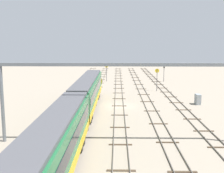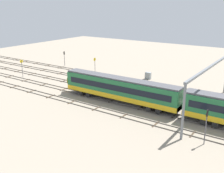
% 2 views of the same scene
% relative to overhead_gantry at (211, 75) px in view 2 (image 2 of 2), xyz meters
% --- Properties ---
extents(ground_plane, '(151.52, 151.52, 0.00)m').
position_rel_overhead_gantry_xyz_m(ground_plane, '(16.83, 0.22, -6.67)').
color(ground_plane, gray).
extents(track_near_foreground, '(135.52, 2.40, 0.16)m').
position_rel_overhead_gantry_xyz_m(track_near_foreground, '(16.83, -9.72, -6.60)').
color(track_near_foreground, '#59544C').
rests_on(track_near_foreground, ground).
extents(track_second_near, '(135.52, 2.40, 0.16)m').
position_rel_overhead_gantry_xyz_m(track_second_near, '(16.83, -4.75, -6.60)').
color(track_second_near, '#59544C').
rests_on(track_second_near, ground).
extents(track_middle, '(135.52, 2.40, 0.16)m').
position_rel_overhead_gantry_xyz_m(track_middle, '(16.83, 0.22, -6.60)').
color(track_middle, '#59544C').
rests_on(track_middle, ground).
extents(track_with_train, '(135.52, 2.40, 0.16)m').
position_rel_overhead_gantry_xyz_m(track_with_train, '(16.83, 5.19, -6.60)').
color(track_with_train, '#59544C').
rests_on(track_with_train, ground).
extents(track_far_background, '(135.52, 2.40, 0.16)m').
position_rel_overhead_gantry_xyz_m(track_far_background, '(16.83, 10.16, -6.60)').
color(track_far_background, '#59544C').
rests_on(track_far_background, ground).
extents(overhead_gantry, '(0.40, 25.71, 8.38)m').
position_rel_overhead_gantry_xyz_m(overhead_gantry, '(0.00, 0.00, 0.00)').
color(overhead_gantry, slate).
rests_on(overhead_gantry, ground).
extents(speed_sign_near_foreground, '(0.14, 0.89, 4.56)m').
position_rel_overhead_gantry_xyz_m(speed_sign_near_foreground, '(46.00, 3.44, -3.70)').
color(speed_sign_near_foreground, '#4C4C51').
rests_on(speed_sign_near_foreground, ground).
extents(speed_sign_mid_trackside, '(0.14, 0.88, 4.85)m').
position_rel_overhead_gantry_xyz_m(speed_sign_mid_trackside, '(31.18, -7.91, -3.53)').
color(speed_sign_mid_trackside, '#4C4C51').
rests_on(speed_sign_mid_trackside, ground).
extents(signal_light_trackside_approach, '(0.31, 0.32, 4.98)m').
position_rel_overhead_gantry_xyz_m(signal_light_trackside_approach, '(-3.05, 12.13, -3.44)').
color(signal_light_trackside_approach, '#4C4C51').
rests_on(signal_light_trackside_approach, ground).
extents(signal_light_trackside_departure, '(0.31, 0.32, 4.49)m').
position_rel_overhead_gantry_xyz_m(signal_light_trackside_departure, '(45.84, -11.80, -3.73)').
color(signal_light_trackside_departure, '#4C4C51').
rests_on(signal_light_trackside_departure, ground).
extents(relay_cabinet, '(1.47, 0.77, 1.75)m').
position_rel_overhead_gantry_xyz_m(relay_cabinet, '(18.36, -13.07, -5.80)').
color(relay_cabinet, gray).
rests_on(relay_cabinet, ground).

